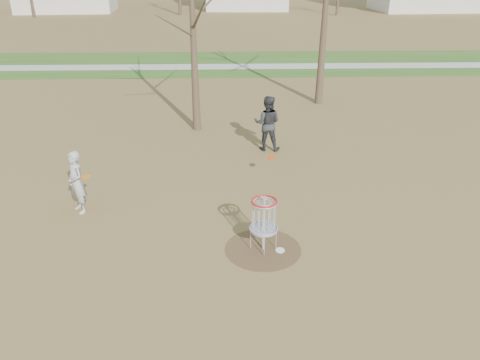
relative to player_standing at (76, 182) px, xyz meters
name	(u,v)px	position (x,y,z in m)	size (l,w,h in m)	color
ground	(263,249)	(4.80, -1.98, -0.86)	(160.00, 160.00, 0.00)	brown
green_band	(239,63)	(4.80, 19.02, -0.86)	(160.00, 8.00, 0.01)	#2D5119
footpath	(239,66)	(4.80, 18.02, -0.85)	(160.00, 1.50, 0.01)	#9E9E99
dirt_circle	(263,249)	(4.80, -1.98, -0.86)	(1.80, 1.80, 0.01)	#47331E
player_standing	(76,182)	(0.00, 0.00, 0.00)	(0.63, 0.41, 1.73)	#A6A6A6
player_throwing	(267,123)	(5.41, 4.32, 0.11)	(0.94, 0.74, 1.94)	#2B2C30
disc_grounded	(280,250)	(5.20, -2.07, -0.84)	(0.22, 0.22, 0.02)	white
discs_in_play	(190,166)	(2.93, 0.85, 0.07)	(5.21, 2.09, 0.37)	red
disc_golf_basket	(264,216)	(4.80, -1.98, 0.05)	(0.64, 0.64, 1.35)	#9EA3AD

